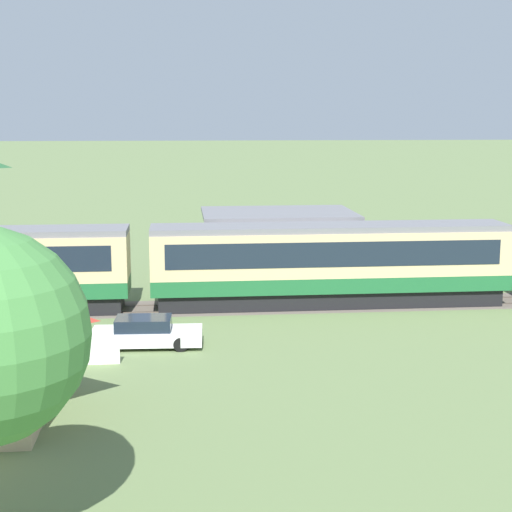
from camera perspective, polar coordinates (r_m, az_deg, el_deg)
ground_plane at (r=42.83m, az=7.17°, el=-3.21°), size 600.00×600.00×0.00m
passenger_train at (r=40.47m, az=-8.07°, el=-0.57°), size 78.13×3.04×4.28m
railway_track at (r=41.27m, az=-12.75°, el=-3.88°), size 120.88×3.60×0.04m
station_building at (r=48.99m, az=1.61°, el=0.96°), size 9.40×8.03×4.00m
parked_car_white at (r=34.21m, az=-7.99°, el=-5.56°), size 4.80×1.96×1.30m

